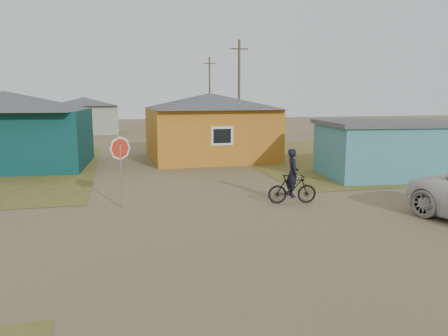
# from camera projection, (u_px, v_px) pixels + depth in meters

# --- Properties ---
(ground) EXTENTS (120.00, 120.00, 0.00)m
(ground) POSITION_uv_depth(u_px,v_px,m) (226.00, 232.00, 12.18)
(ground) COLOR olive
(grass_ne) EXTENTS (20.00, 18.00, 0.00)m
(grass_ne) POSITION_uv_depth(u_px,v_px,m) (389.00, 155.00, 27.90)
(grass_ne) COLOR olive
(grass_ne) RESTS_ON ground
(house_teal) EXTENTS (8.93, 7.08, 4.00)m
(house_teal) POSITION_uv_depth(u_px,v_px,m) (6.00, 128.00, 22.80)
(house_teal) COLOR #093231
(house_teal) RESTS_ON ground
(house_yellow) EXTENTS (7.72, 6.76, 3.90)m
(house_yellow) POSITION_uv_depth(u_px,v_px,m) (210.00, 125.00, 25.85)
(house_yellow) COLOR #BB711C
(house_yellow) RESTS_ON ground
(shed_turquoise) EXTENTS (6.71, 4.93, 2.60)m
(shed_turquoise) POSITION_uv_depth(u_px,v_px,m) (389.00, 148.00, 20.41)
(shed_turquoise) COLOR teal
(shed_turquoise) RESTS_ON ground
(house_pale_west) EXTENTS (7.04, 6.15, 3.60)m
(house_pale_west) POSITION_uv_depth(u_px,v_px,m) (84.00, 115.00, 43.06)
(house_pale_west) COLOR gray
(house_pale_west) RESTS_ON ground
(house_beige_east) EXTENTS (6.95, 6.05, 3.60)m
(house_beige_east) POSITION_uv_depth(u_px,v_px,m) (227.00, 111.00, 52.54)
(house_beige_east) COLOR gray
(house_beige_east) RESTS_ON ground
(house_pale_north) EXTENTS (6.28, 5.81, 3.40)m
(house_pale_north) POSITION_uv_depth(u_px,v_px,m) (22.00, 112.00, 52.71)
(house_pale_north) COLOR gray
(house_pale_north) RESTS_ON ground
(utility_pole_near) EXTENTS (1.40, 0.20, 8.00)m
(utility_pole_near) POSITION_uv_depth(u_px,v_px,m) (239.00, 90.00, 34.10)
(utility_pole_near) COLOR brown
(utility_pole_near) RESTS_ON ground
(utility_pole_far) EXTENTS (1.40, 0.20, 8.00)m
(utility_pole_far) POSITION_uv_depth(u_px,v_px,m) (210.00, 92.00, 49.66)
(utility_pole_far) COLOR brown
(utility_pole_far) RESTS_ON ground
(stop_sign) EXTENTS (0.79, 0.18, 2.43)m
(stop_sign) POSITION_uv_depth(u_px,v_px,m) (120.00, 156.00, 14.51)
(stop_sign) COLOR gray
(stop_sign) RESTS_ON ground
(cyclist) EXTENTS (1.77, 0.74, 1.94)m
(cyclist) POSITION_uv_depth(u_px,v_px,m) (292.00, 184.00, 15.30)
(cyclist) COLOR black
(cyclist) RESTS_ON ground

